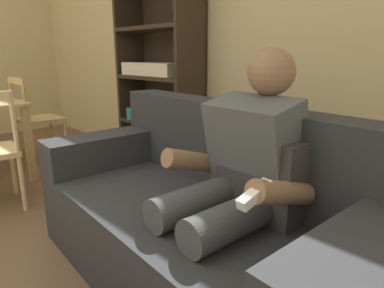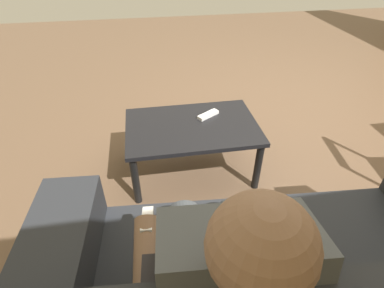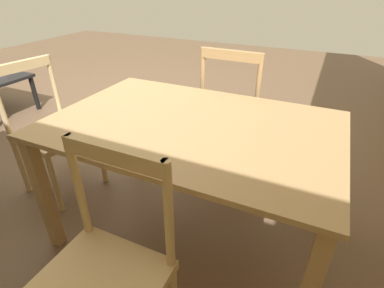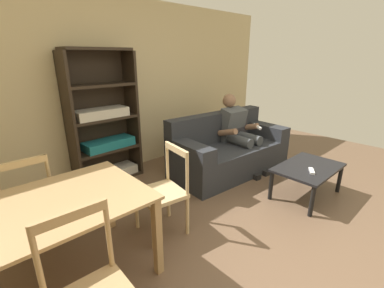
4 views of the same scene
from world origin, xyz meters
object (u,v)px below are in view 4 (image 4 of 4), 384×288
Objects in this scene: tv_remote at (312,171)px; bookshelf at (104,127)px; couch at (228,150)px; dining_chair_near_wall at (27,200)px; dining_chair_facing_couch at (163,192)px; coffee_table at (308,170)px; person_lounging at (238,131)px; dining_table at (47,217)px.

tv_remote is 0.09× the size of bookshelf.
bookshelf reaches higher than couch.
dining_chair_facing_couch is (1.04, -0.75, -0.00)m from dining_chair_near_wall.
couch is at bearing 95.52° from coffee_table.
couch reaches higher than tv_remote.
couch is at bearing 175.00° from person_lounging.
couch is 1.35× the size of dining_table.
coffee_table is at bearing -84.48° from couch.
coffee_table is 5.34× the size of tv_remote.
person_lounging is 1.94m from dining_chair_facing_couch.
person_lounging is 1.30× the size of dining_chair_facing_couch.
dining_chair_near_wall is (-2.90, 0.22, -0.16)m from person_lounging.
couch is 0.34m from person_lounging.
dining_table is at bearing 41.97° from tv_remote.
bookshelf reaches higher than dining_table.
coffee_table is at bearing -20.77° from dining_chair_facing_couch.
dining_chair_facing_couch is at bearing 32.93° from tv_remote.
tv_remote is 0.19× the size of dining_chair_near_wall.
dining_chair_facing_couch is (-1.86, -0.52, -0.16)m from person_lounging.
person_lounging is 0.82× the size of dining_table.
dining_chair_facing_couch reaches higher than coffee_table.
person_lounging reaches higher than coffee_table.
bookshelf reaches higher than dining_chair_facing_couch.
dining_table reaches higher than coffee_table.
bookshelf is at bearing 149.60° from person_lounging.
couch is 2.11× the size of coffee_table.
dining_chair_facing_couch reaches higher than couch.
coffee_table is at bearing -26.82° from dining_chair_near_wall.
person_lounging is at bearing -4.43° from dining_chair_near_wall.
dining_table is at bearing -127.62° from bookshelf.
dining_chair_near_wall is (-1.18, -0.79, -0.33)m from bookshelf.
coffee_table is 1.01× the size of dining_chair_near_wall.
person_lounging reaches higher than dining_chair_near_wall.
tv_remote is 0.19× the size of dining_chair_facing_couch.
person_lounging is 1.29× the size of dining_chair_near_wall.
bookshelf reaches higher than tv_remote.
tv_remote is (-0.13, -0.10, 0.07)m from coffee_table.
person_lounging is at bearing 15.70° from dining_chair_facing_couch.
coffee_table is 1.02× the size of dining_chair_facing_couch.
dining_chair_near_wall reaches higher than dining_chair_facing_couch.
bookshelf is at bearing 1.07° from tv_remote.
couch is 11.25× the size of tv_remote.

